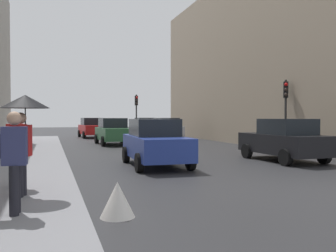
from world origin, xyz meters
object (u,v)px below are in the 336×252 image
pedestrian_with_umbrella (24,117)px  car_dark_suv (284,140)px  traffic_light_far_median (136,108)px  car_white_compact (144,126)px  traffic_light_mid_street (286,102)px  car_silver_hatchback (166,129)px  car_green_estate (113,131)px  car_red_sedan (92,128)px  pedestrian_with_grey_backpack (12,156)px  car_blue_van (155,143)px  warning_sign_triangle (117,200)px  pedestrian_in_red_jacket (17,147)px

pedestrian_with_umbrella → car_dark_suv: bearing=25.3°
traffic_light_far_median → car_white_compact: traffic_light_far_median is taller
traffic_light_mid_street → car_silver_hatchback: traffic_light_mid_street is taller
car_green_estate → car_red_sedan: 8.78m
car_white_compact → pedestrian_with_umbrella: 29.40m
car_red_sedan → car_dark_suv: (5.71, -20.03, 0.00)m
pedestrian_with_umbrella → pedestrian_with_grey_backpack: 1.62m
car_blue_van → car_white_compact: 23.53m
car_green_estate → pedestrian_with_umbrella: 16.52m
traffic_light_mid_street → traffic_light_far_median: bearing=106.9°
pedestrian_with_umbrella → car_white_compact: bearing=70.8°
traffic_light_mid_street → car_white_compact: (-2.60, 19.84, -1.73)m
car_white_compact → car_dark_suv: (0.11, -23.15, 0.00)m
car_green_estate → warning_sign_triangle: 17.74m
warning_sign_triangle → car_blue_van: bearing=68.3°
car_red_sedan → pedestrian_with_grey_backpack: (-4.16, -26.10, 0.29)m
car_blue_van → car_green_estate: bearing=88.7°
traffic_light_far_median → pedestrian_with_umbrella: (-7.72, -22.82, -0.78)m
car_green_estate → car_silver_hatchback: bearing=39.2°
pedestrian_with_grey_backpack → car_silver_hatchback: bearing=65.8°
car_blue_van → traffic_light_far_median: bearing=79.2°
car_white_compact → pedestrian_with_grey_backpack: size_ratio=2.38×
traffic_light_far_median → car_silver_hatchback: bearing=-58.6°
car_red_sedan → traffic_light_far_median: bearing=-26.4°
car_blue_van → car_dark_suv: bearing=-2.5°
car_dark_suv → warning_sign_triangle: (-8.08, -6.25, -0.55)m
traffic_light_far_median → pedestrian_with_grey_backpack: size_ratio=2.15×
pedestrian_with_umbrella → pedestrian_in_red_jacket: pedestrian_with_umbrella is taller
pedestrian_in_red_jacket → car_green_estate: bearing=72.2°
traffic_light_mid_street → pedestrian_in_red_jacket: size_ratio=2.14×
car_silver_hatchback → pedestrian_with_umbrella: (-9.49, -19.92, 0.96)m
traffic_light_far_median → pedestrian_with_umbrella: size_ratio=1.77×
pedestrian_with_grey_backpack → pedestrian_in_red_jacket: (-0.13, 2.54, -0.03)m
car_dark_suv → traffic_light_far_median: bearing=96.4°
traffic_light_mid_street → car_red_sedan: (-8.19, 16.72, -1.73)m
traffic_light_far_median → warning_sign_triangle: size_ratio=5.84×
pedestrian_with_grey_backpack → car_dark_suv: bearing=31.6°
pedestrian_with_umbrella → pedestrian_in_red_jacket: size_ratio=1.21×
car_dark_suv → pedestrian_in_red_jacket: (-9.99, -3.53, 0.25)m
car_red_sedan → pedestrian_in_red_jacket: bearing=-100.3°
car_silver_hatchback → pedestrian_in_red_jacket: bearing=-117.3°
traffic_light_mid_street → warning_sign_triangle: size_ratio=5.81×
traffic_light_far_median → pedestrian_with_grey_backpack: 25.56m
car_green_estate → traffic_light_far_median: bearing=65.3°
car_blue_van → car_silver_hatchback: (5.22, 15.07, 0.00)m
pedestrian_in_red_jacket → traffic_light_far_median: bearing=69.9°
pedestrian_with_umbrella → pedestrian_in_red_jacket: (-0.23, 1.07, -0.71)m
car_dark_suv → pedestrian_with_grey_backpack: size_ratio=2.39×
pedestrian_with_umbrella → car_green_estate: bearing=74.1°
car_dark_suv → pedestrian_with_umbrella: (-9.76, -4.60, 0.96)m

